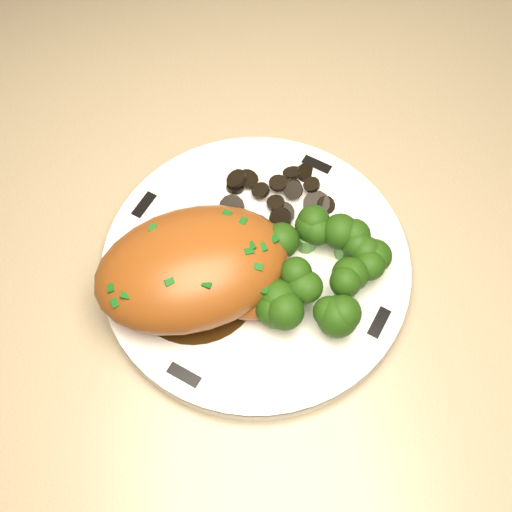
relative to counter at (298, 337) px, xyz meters
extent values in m
cube|color=brown|center=(0.00, 0.00, -0.02)|extent=(2.14, 0.70, 0.92)
cube|color=tan|center=(0.00, 0.00, 0.46)|extent=(2.21, 0.73, 0.03)
cylinder|color=white|center=(-0.09, -0.10, 0.48)|extent=(0.31, 0.31, 0.02)
cube|color=black|center=(-0.01, -0.01, 0.49)|extent=(0.03, 0.03, 0.00)
cube|color=black|center=(-0.18, -0.02, 0.49)|extent=(0.03, 0.03, 0.00)
cube|color=black|center=(-0.17, -0.18, 0.49)|extent=(0.03, 0.03, 0.00)
cube|color=black|center=(0.00, -0.17, 0.49)|extent=(0.03, 0.03, 0.00)
cylinder|color=black|center=(-0.15, -0.11, 0.49)|extent=(0.11, 0.11, 0.00)
ellipsoid|color=brown|center=(-0.15, -0.11, 0.52)|extent=(0.17, 0.12, 0.06)
ellipsoid|color=brown|center=(-0.10, -0.13, 0.51)|extent=(0.08, 0.06, 0.03)
cube|color=#0E4410|center=(-0.19, -0.11, 0.55)|extent=(0.01, 0.01, 0.00)
cube|color=#0E4410|center=(-0.17, -0.10, 0.55)|extent=(0.01, 0.01, 0.00)
cube|color=#0E4410|center=(-0.15, -0.10, 0.55)|extent=(0.01, 0.01, 0.00)
cube|color=#0E4410|center=(-0.14, -0.10, 0.55)|extent=(0.01, 0.01, 0.00)
cube|color=#0E4410|center=(-0.12, -0.10, 0.55)|extent=(0.01, 0.01, 0.00)
cube|color=#0E4410|center=(-0.10, -0.10, 0.55)|extent=(0.01, 0.01, 0.00)
cylinder|color=black|center=(-0.03, -0.04, 0.49)|extent=(0.02, 0.01, 0.01)
cylinder|color=black|center=(-0.03, -0.03, 0.50)|extent=(0.02, 0.02, 0.01)
cylinder|color=black|center=(-0.03, -0.03, 0.50)|extent=(0.02, 0.02, 0.01)
cylinder|color=black|center=(-0.04, -0.02, 0.49)|extent=(0.02, 0.02, 0.01)
cylinder|color=black|center=(-0.05, -0.02, 0.50)|extent=(0.02, 0.02, 0.01)
cylinder|color=black|center=(-0.07, -0.02, 0.50)|extent=(0.02, 0.02, 0.01)
cylinder|color=black|center=(-0.08, -0.02, 0.49)|extent=(0.02, 0.02, 0.01)
cylinder|color=black|center=(-0.08, -0.03, 0.50)|extent=(0.03, 0.03, 0.00)
cylinder|color=black|center=(-0.09, -0.03, 0.50)|extent=(0.03, 0.02, 0.01)
cylinder|color=black|center=(-0.09, -0.04, 0.49)|extent=(0.02, 0.02, 0.02)
cylinder|color=black|center=(-0.09, -0.05, 0.50)|extent=(0.03, 0.03, 0.01)
cylinder|color=black|center=(-0.08, -0.05, 0.50)|extent=(0.03, 0.03, 0.01)
cylinder|color=black|center=(-0.08, -0.06, 0.49)|extent=(0.03, 0.03, 0.01)
cylinder|color=black|center=(-0.07, -0.06, 0.50)|extent=(0.03, 0.03, 0.01)
cylinder|color=black|center=(-0.05, -0.06, 0.50)|extent=(0.03, 0.02, 0.02)
cylinder|color=black|center=(-0.04, -0.06, 0.49)|extent=(0.03, 0.03, 0.02)
cylinder|color=black|center=(-0.03, -0.05, 0.50)|extent=(0.03, 0.03, 0.01)
cylinder|color=black|center=(-0.03, -0.05, 0.50)|extent=(0.03, 0.03, 0.01)
cylinder|color=#52963F|center=(-0.08, -0.10, 0.50)|extent=(0.02, 0.02, 0.03)
sphere|color=black|center=(-0.08, -0.10, 0.52)|extent=(0.03, 0.03, 0.03)
cylinder|color=#52963F|center=(-0.05, -0.09, 0.50)|extent=(0.02, 0.02, 0.03)
sphere|color=black|center=(-0.05, -0.09, 0.52)|extent=(0.03, 0.03, 0.03)
cylinder|color=#52963F|center=(-0.01, -0.10, 0.50)|extent=(0.02, 0.02, 0.03)
sphere|color=black|center=(-0.01, -0.10, 0.52)|extent=(0.03, 0.03, 0.03)
cylinder|color=#52963F|center=(-0.06, -0.14, 0.50)|extent=(0.02, 0.02, 0.03)
sphere|color=black|center=(-0.06, -0.14, 0.52)|extent=(0.03, 0.03, 0.03)
cylinder|color=#52963F|center=(-0.03, -0.14, 0.50)|extent=(0.02, 0.02, 0.03)
sphere|color=black|center=(-0.03, -0.14, 0.52)|extent=(0.03, 0.03, 0.03)
cylinder|color=#52963F|center=(0.00, -0.13, 0.50)|extent=(0.02, 0.02, 0.03)
sphere|color=black|center=(0.00, -0.13, 0.52)|extent=(0.03, 0.03, 0.03)
cylinder|color=#52963F|center=(-0.09, -0.15, 0.50)|extent=(0.02, 0.02, 0.03)
sphere|color=black|center=(-0.09, -0.15, 0.52)|extent=(0.03, 0.03, 0.03)
cylinder|color=#52963F|center=(-0.04, -0.17, 0.50)|extent=(0.02, 0.02, 0.03)
sphere|color=black|center=(-0.04, -0.17, 0.52)|extent=(0.03, 0.03, 0.03)
camera|label=1|loc=(-0.14, -0.34, 0.98)|focal=45.00mm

